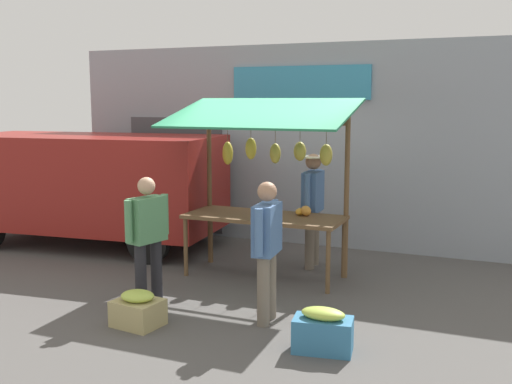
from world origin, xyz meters
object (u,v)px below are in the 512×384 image
vendor_with_sunhat (313,200)px  market_stall (266,167)px  produce_crate_side (323,331)px  shopper_with_ponytail (267,242)px  parked_van (82,180)px  produce_crate_near (138,310)px  shopper_with_shopping_bag (148,232)px

vendor_with_sunhat → market_stall: bearing=-35.0°
vendor_with_sunhat → produce_crate_side: vendor_with_sunhat is taller
vendor_with_sunhat → shopper_with_ponytail: 2.39m
parked_van → produce_crate_near: 4.32m
market_stall → produce_crate_near: bearing=76.0°
shopper_with_ponytail → parked_van: 4.86m
shopper_with_shopping_bag → produce_crate_side: bearing=-89.0°
market_stall → produce_crate_side: market_stall is taller
market_stall → shopper_with_ponytail: bearing=112.2°
produce_crate_side → shopper_with_shopping_bag: bearing=-13.5°
shopper_with_ponytail → produce_crate_near: size_ratio=2.88×
produce_crate_near → shopper_with_shopping_bag: bearing=-66.5°
vendor_with_sunhat → shopper_with_shopping_bag: bearing=-32.1°
produce_crate_side → market_stall: bearing=-55.9°
shopper_with_shopping_bag → parked_van: bearing=65.5°
shopper_with_shopping_bag → shopper_with_ponytail: bearing=-76.5°
market_stall → shopper_with_ponytail: 1.91m
vendor_with_sunhat → parked_van: bearing=-90.7°
shopper_with_ponytail → produce_crate_side: size_ratio=2.53×
parked_van → produce_crate_near: parked_van is taller
produce_crate_near → produce_crate_side: bearing=-176.7°
vendor_with_sunhat → produce_crate_near: (1.03, 3.05, -0.83)m
market_stall → produce_crate_side: 3.00m
shopper_with_shopping_bag → produce_crate_near: 1.04m
shopper_with_shopping_bag → shopper_with_ponytail: 1.57m
vendor_with_sunhat → produce_crate_side: 3.21m
shopper_with_shopping_bag → produce_crate_near: size_ratio=2.83×
shopper_with_shopping_bag → shopper_with_ponytail: shopper_with_ponytail is taller
shopper_with_shopping_bag → produce_crate_near: bearing=-142.0°
parked_van → produce_crate_side: 5.91m
shopper_with_shopping_bag → parked_van: (2.74, -2.22, 0.23)m
shopper_with_shopping_bag → produce_crate_near: (-0.30, 0.70, -0.71)m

